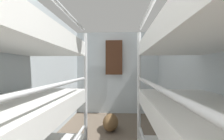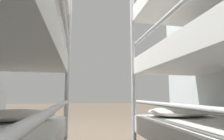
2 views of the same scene
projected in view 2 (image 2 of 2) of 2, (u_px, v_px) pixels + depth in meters
The scene contains 2 objects.
ground_plane at pixel (95, 140), 2.24m from camera, with size 20.00×20.00×0.00m, color #6B5B4C.
bunk_stack_left_near at pixel (223, 48), 1.18m from camera, with size 0.79×1.75×1.70m.
Camera 2 is at (0.24, 2.35, 0.57)m, focal length 28.00 mm.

